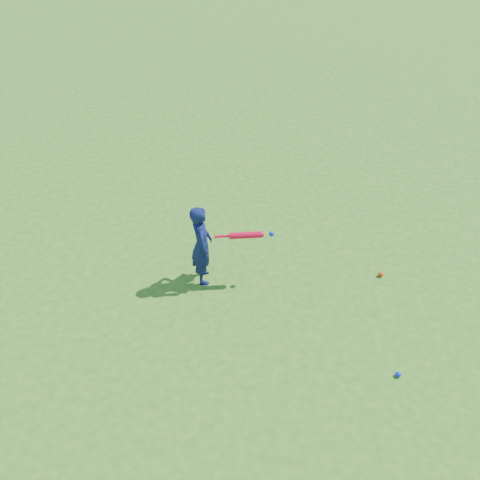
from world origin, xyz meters
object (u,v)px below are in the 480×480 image
(child, at_px, (202,245))
(ground_ball_blue, at_px, (398,374))
(bat_swing, at_px, (248,235))
(ground_ball_red, at_px, (381,274))

(child, relative_size, ground_ball_blue, 17.89)
(ground_ball_blue, xyz_separation_m, bat_swing, (-1.80, 1.50, 0.71))
(child, bearing_deg, bat_swing, -98.62)
(ground_ball_red, bearing_deg, bat_swing, -174.10)
(ground_ball_red, xyz_separation_m, ground_ball_blue, (-0.02, -1.68, -0.00))
(ground_ball_red, height_order, bat_swing, bat_swing)
(child, distance_m, ground_ball_blue, 2.85)
(bat_swing, bearing_deg, child, 175.36)
(ground_ball_blue, relative_size, bat_swing, 0.09)
(ground_ball_red, distance_m, bat_swing, 1.96)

